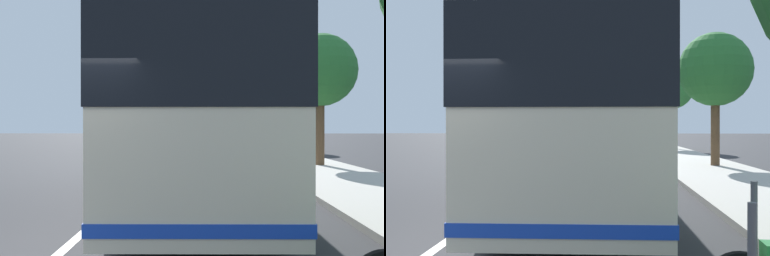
# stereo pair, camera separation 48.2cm
# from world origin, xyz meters

# --- Properties ---
(sidewalk_curb) EXTENTS (110.00, 3.60, 0.14)m
(sidewalk_curb) POSITION_xyz_m (10.00, -6.41, 0.07)
(sidewalk_curb) COLOR #B2ADA3
(sidewalk_curb) RESTS_ON ground
(lane_divider_line) EXTENTS (110.00, 0.16, 0.01)m
(lane_divider_line) POSITION_xyz_m (10.00, 0.00, 0.00)
(lane_divider_line) COLOR silver
(lane_divider_line) RESTS_ON ground
(coach_bus) EXTENTS (10.43, 2.78, 3.44)m
(coach_bus) POSITION_xyz_m (4.37, -1.84, 2.01)
(coach_bus) COLOR beige
(coach_bus) RESTS_ON ground
(car_oncoming) EXTENTS (4.28, 2.05, 1.53)m
(car_oncoming) POSITION_xyz_m (34.96, -2.28, 0.73)
(car_oncoming) COLOR gold
(car_oncoming) RESTS_ON ground
(car_ahead_same_lane) EXTENTS (4.59, 2.07, 1.45)m
(car_ahead_same_lane) POSITION_xyz_m (26.75, -2.14, 0.70)
(car_ahead_same_lane) COLOR red
(car_ahead_same_lane) RESTS_ON ground
(car_side_street) EXTENTS (4.25, 1.98, 1.56)m
(car_side_street) POSITION_xyz_m (26.65, 2.28, 0.74)
(car_side_street) COLOR #2D7238
(car_side_street) RESTS_ON ground
(roadside_tree_mid_block) EXTENTS (3.06, 3.06, 5.65)m
(roadside_tree_mid_block) POSITION_xyz_m (13.52, -6.90, 4.09)
(roadside_tree_mid_block) COLOR brown
(roadside_tree_mid_block) RESTS_ON ground
(roadside_tree_far_block) EXTENTS (3.39, 3.39, 6.45)m
(roadside_tree_far_block) POSITION_xyz_m (28.63, -7.20, 4.73)
(roadside_tree_far_block) COLOR brown
(roadside_tree_far_block) RESTS_ON ground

